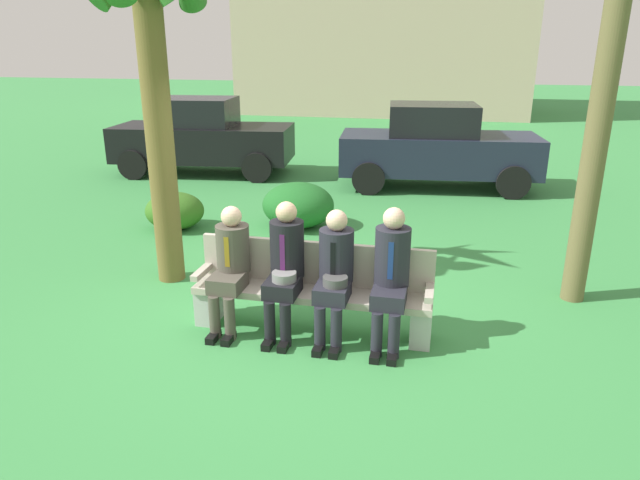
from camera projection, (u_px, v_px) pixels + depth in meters
ground_plane at (299, 315)px, 6.20m from camera, size 80.00×80.00×0.00m
park_bench at (313, 289)px, 5.80m from camera, size 2.42×0.44×0.90m
seated_man_leftmost at (230, 262)px, 5.76m from camera, size 0.34×0.72×1.27m
seated_man_centerleft at (285, 263)px, 5.63m from camera, size 0.34×0.72×1.35m
seated_man_centerright at (335, 270)px, 5.53m from camera, size 0.34×0.72×1.30m
seated_man_rightmost at (391, 271)px, 5.42m from camera, size 0.34×0.72×1.36m
palm_tree_short at (151, 37)px, 6.28m from camera, size 1.37×1.37×4.23m
shrub_near_bench at (175, 211)px, 9.05m from camera, size 0.93×0.85×0.58m
shrub_mid_lawn at (298, 205)px, 9.11m from camera, size 1.15×1.06×0.72m
parked_car_near at (202, 136)px, 12.76m from camera, size 4.06×2.08×1.68m
parked_car_far at (437, 147)px, 11.49m from camera, size 4.04×2.03×1.68m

